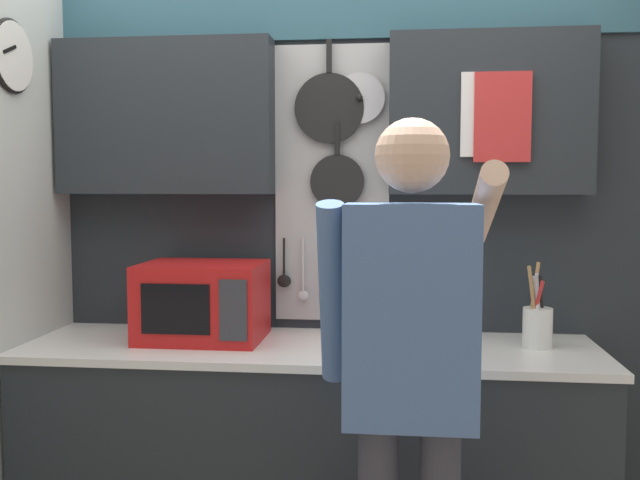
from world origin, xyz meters
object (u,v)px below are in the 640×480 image
utensil_crock (537,324)px  person (410,359)px  microwave (203,301)px  knife_block (382,321)px

utensil_crock → person: 0.83m
microwave → utensil_crock: bearing=0.1°
microwave → knife_block: bearing=0.0°
microwave → person: size_ratio=0.28×
utensil_crock → person: person is taller
knife_block → person: person is taller
knife_block → person: size_ratio=0.14×
utensil_crock → microwave: bearing=-179.9°
knife_block → microwave: bearing=-180.0°
microwave → knife_block: 0.71m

